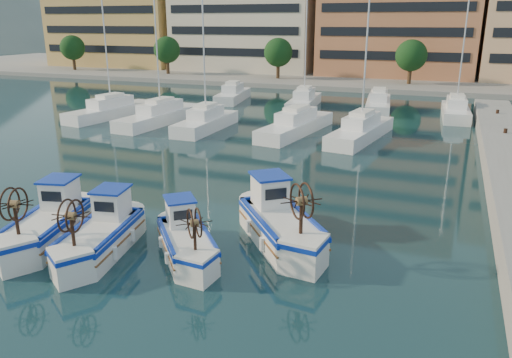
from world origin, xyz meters
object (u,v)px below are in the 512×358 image
fishing_boat_c (186,238)px  fishing_boat_b (102,233)px  fishing_boat_d (279,222)px  fishing_boat_a (49,222)px

fishing_boat_c → fishing_boat_b: bearing=155.3°
fishing_boat_c → fishing_boat_d: bearing=-0.1°
fishing_boat_a → fishing_boat_b: bearing=-14.7°
fishing_boat_a → fishing_boat_c: size_ratio=1.22×
fishing_boat_d → fishing_boat_b: bearing=169.6°
fishing_boat_b → fishing_boat_d: bearing=17.3°
fishing_boat_d → fishing_boat_a: bearing=161.8°
fishing_boat_b → fishing_boat_d: 6.82m
fishing_boat_a → fishing_boat_b: 2.53m
fishing_boat_c → fishing_boat_d: fishing_boat_d is taller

